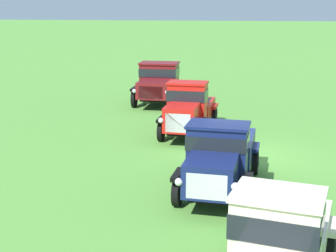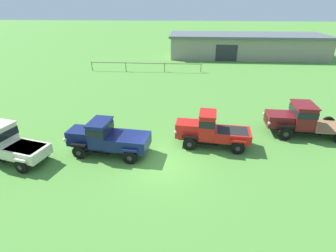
{
  "view_description": "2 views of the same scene",
  "coord_description": "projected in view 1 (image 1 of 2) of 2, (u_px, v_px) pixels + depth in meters",
  "views": [
    {
      "loc": [
        -17.39,
        0.47,
        5.35
      ],
      "look_at": [
        0.15,
        2.7,
        1.0
      ],
      "focal_mm": 55.0,
      "sensor_mm": 36.0,
      "label": 1
    },
    {
      "loc": [
        1.35,
        -12.57,
        8.31
      ],
      "look_at": [
        0.15,
        2.7,
        1.0
      ],
      "focal_mm": 28.0,
      "sensor_mm": 36.0,
      "label": 2
    }
  ],
  "objects": [
    {
      "name": "vintage_truck_far_side",
      "position": [
        159.0,
        82.0,
        26.83
      ],
      "size": [
        5.64,
        2.56,
        2.18
      ],
      "color": "black",
      "rests_on": "ground"
    },
    {
      "name": "vintage_truck_foreground_near",
      "position": [
        278.0,
        247.0,
        9.18
      ],
      "size": [
        5.07,
        2.75,
        2.18
      ],
      "color": "black",
      "rests_on": "ground"
    },
    {
      "name": "ground_plane",
      "position": [
        244.0,
        157.0,
        17.97
      ],
      "size": [
        240.0,
        240.0,
        0.0
      ],
      "primitive_type": "plane",
      "color": "#518E38"
    },
    {
      "name": "vintage_truck_second_in_line",
      "position": [
        220.0,
        155.0,
        14.65
      ],
      "size": [
        5.05,
        2.44,
        2.07
      ],
      "color": "black",
      "rests_on": "ground"
    },
    {
      "name": "vintage_truck_midrow_center",
      "position": [
        188.0,
        109.0,
        20.73
      ],
      "size": [
        4.79,
        2.24,
        2.21
      ],
      "color": "black",
      "rests_on": "ground"
    }
  ]
}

